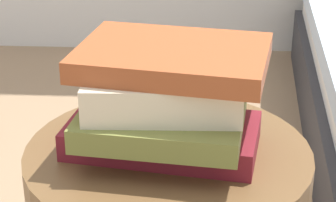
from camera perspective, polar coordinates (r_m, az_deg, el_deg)
name	(u,v)px	position (r m, az deg, el deg)	size (l,w,h in m)	color
book_maroon	(163,136)	(0.97, -0.48, -3.17)	(0.29, 0.15, 0.04)	maroon
book_olive	(163,117)	(0.94, -0.43, -1.51)	(0.24, 0.21, 0.04)	olive
book_cream	(163,89)	(0.92, -0.48, 1.13)	(0.22, 0.16, 0.06)	beige
book_rust	(173,57)	(0.92, 0.45, 4.01)	(0.28, 0.20, 0.03)	#994723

